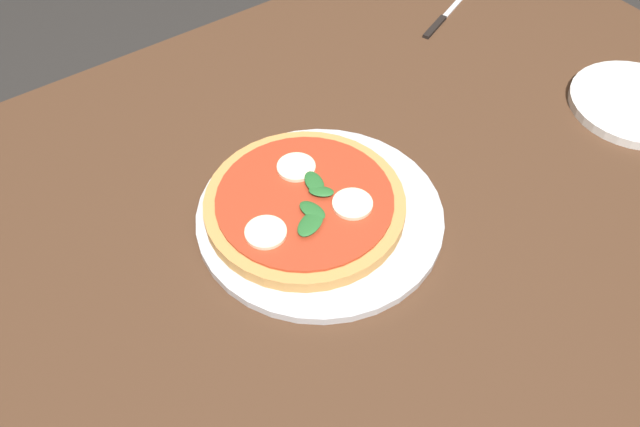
{
  "coord_description": "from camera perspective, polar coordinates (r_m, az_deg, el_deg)",
  "views": [
    {
      "loc": [
        0.42,
        0.43,
        1.41
      ],
      "look_at": [
        0.11,
        -0.01,
        0.77
      ],
      "focal_mm": 36.57,
      "sensor_mm": 36.0,
      "label": 1
    }
  ],
  "objects": [
    {
      "name": "ground_plane",
      "position": [
        1.53,
        3.65,
        -17.48
      ],
      "size": [
        6.0,
        6.0,
        0.0
      ],
      "primitive_type": "plane",
      "color": "#2D2B28"
    },
    {
      "name": "dining_table",
      "position": [
        0.96,
        5.54,
        -2.02
      ],
      "size": [
        1.29,
        0.97,
        0.76
      ],
      "color": "#4C301E",
      "rests_on": "ground_plane"
    },
    {
      "name": "serving_tray",
      "position": [
        0.84,
        0.0,
        -0.18
      ],
      "size": [
        0.32,
        0.32,
        0.01
      ],
      "primitive_type": "cylinder",
      "color": "silver",
      "rests_on": "dining_table"
    },
    {
      "name": "pizza",
      "position": [
        0.83,
        -1.34,
        0.85
      ],
      "size": [
        0.26,
        0.26,
        0.03
      ],
      "color": "tan",
      "rests_on": "serving_tray"
    },
    {
      "name": "plate_white",
      "position": [
        1.11,
        25.85,
        8.67
      ],
      "size": [
        0.2,
        0.2,
        0.01
      ],
      "primitive_type": "cylinder",
      "color": "white",
      "rests_on": "dining_table"
    },
    {
      "name": "knife",
      "position": [
        1.21,
        10.74,
        16.49
      ],
      "size": [
        0.18,
        0.08,
        0.01
      ],
      "color": "black",
      "rests_on": "dining_table"
    }
  ]
}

